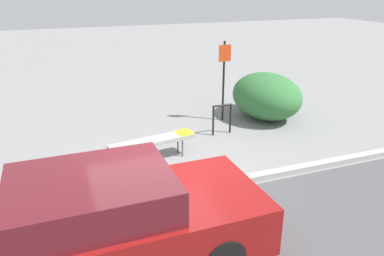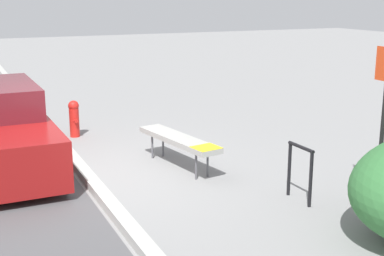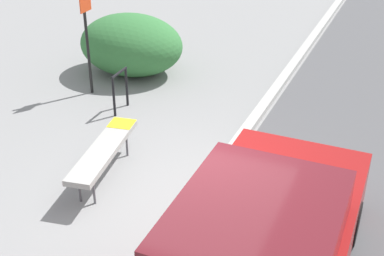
{
  "view_description": "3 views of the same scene",
  "coord_description": "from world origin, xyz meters",
  "px_view_note": "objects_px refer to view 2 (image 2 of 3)",
  "views": [
    {
      "loc": [
        -1.61,
        -5.88,
        3.8
      ],
      "look_at": [
        1.21,
        1.63,
        0.66
      ],
      "focal_mm": 35.0,
      "sensor_mm": 36.0,
      "label": 1
    },
    {
      "loc": [
        8.29,
        -1.85,
        2.88
      ],
      "look_at": [
        0.83,
        1.58,
        0.82
      ],
      "focal_mm": 50.0,
      "sensor_mm": 36.0,
      "label": 2
    },
    {
      "loc": [
        -5.66,
        -2.49,
        4.72
      ],
      "look_at": [
        1.28,
        0.55,
        0.6
      ],
      "focal_mm": 50.0,
      "sensor_mm": 36.0,
      "label": 3
    }
  ],
  "objects_px": {
    "bike_rack": "(300,167)",
    "fire_hydrant": "(74,117)",
    "bench": "(179,140)",
    "sign_post": "(384,107)"
  },
  "relations": [
    {
      "from": "bike_rack",
      "to": "fire_hydrant",
      "type": "xyz_separation_m",
      "value": [
        -4.9,
        -2.12,
        -0.09
      ]
    },
    {
      "from": "bench",
      "to": "bike_rack",
      "type": "height_order",
      "value": "bike_rack"
    },
    {
      "from": "bench",
      "to": "sign_post",
      "type": "bearing_deg",
      "value": 26.95
    },
    {
      "from": "bike_rack",
      "to": "sign_post",
      "type": "relative_size",
      "value": 0.36
    },
    {
      "from": "bench",
      "to": "bike_rack",
      "type": "distance_m",
      "value": 2.33
    },
    {
      "from": "bench",
      "to": "sign_post",
      "type": "distance_m",
      "value": 3.38
    },
    {
      "from": "bike_rack",
      "to": "fire_hydrant",
      "type": "height_order",
      "value": "bike_rack"
    },
    {
      "from": "bike_rack",
      "to": "fire_hydrant",
      "type": "relative_size",
      "value": 1.08
    },
    {
      "from": "bike_rack",
      "to": "sign_post",
      "type": "xyz_separation_m",
      "value": [
        0.49,
        0.99,
        0.88
      ]
    },
    {
      "from": "fire_hydrant",
      "to": "bench",
      "type": "bearing_deg",
      "value": 22.78
    }
  ]
}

